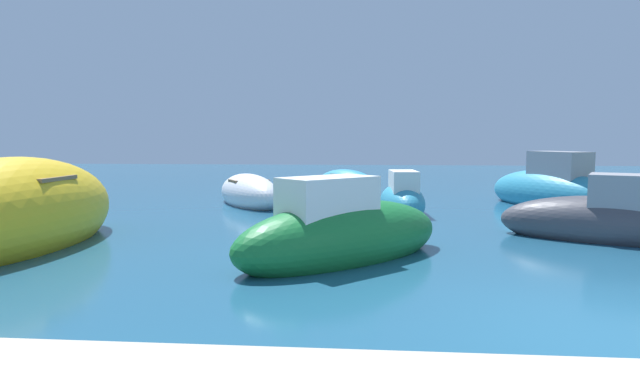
% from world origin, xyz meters
% --- Properties ---
extents(ground, '(80.00, 80.00, 0.00)m').
position_xyz_m(ground, '(0.00, 0.00, 0.00)').
color(ground, '#1E5170').
extents(moored_boat_0, '(3.41, 4.36, 1.35)m').
position_xyz_m(moored_boat_0, '(-6.94, 11.86, 0.37)').
color(moored_boat_0, white).
rests_on(moored_boat_0, ground).
extents(moored_boat_1, '(2.72, 6.40, 2.40)m').
position_xyz_m(moored_boat_1, '(-10.21, 4.25, 0.66)').
color(moored_boat_1, gold).
rests_on(moored_boat_1, ground).
extents(moored_boat_3, '(3.78, 5.24, 2.16)m').
position_xyz_m(moored_boat_3, '(3.01, 12.27, 0.53)').
color(moored_boat_3, teal).
rests_on(moored_boat_3, ground).
extents(moored_boat_4, '(1.45, 4.29, 1.64)m').
position_xyz_m(moored_boat_4, '(-13.34, 10.46, 0.43)').
color(moored_boat_4, '#1E479E').
rests_on(moored_boat_4, ground).
extents(moored_boat_5, '(3.30, 3.50, 1.27)m').
position_xyz_m(moored_boat_5, '(-3.83, 15.93, 0.35)').
color(moored_boat_5, teal).
rests_on(moored_boat_5, ground).
extents(moored_boat_6, '(4.49, 4.47, 1.87)m').
position_xyz_m(moored_boat_6, '(-3.42, 3.62, 0.47)').
color(moored_boat_6, '#197233').
rests_on(moored_boat_6, ground).
extents(moored_boat_7, '(1.53, 3.22, 1.55)m').
position_xyz_m(moored_boat_7, '(-1.93, 10.12, 0.39)').
color(moored_boat_7, teal).
rests_on(moored_boat_7, ground).
extents(moored_boat_8, '(4.78, 3.22, 1.75)m').
position_xyz_m(moored_boat_8, '(2.36, 6.02, 0.45)').
color(moored_boat_8, '#3F3F47').
rests_on(moored_boat_8, ground).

